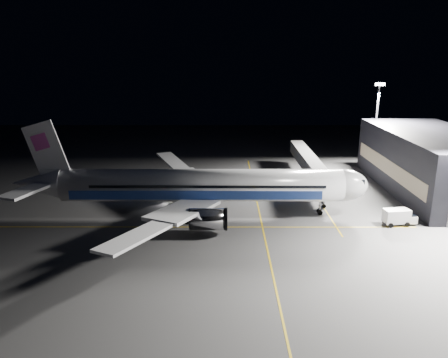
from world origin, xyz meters
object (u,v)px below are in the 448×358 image
Objects in this scene: jet_bridge at (310,164)px; service_truck at (399,217)px; safety_cone_b at (236,197)px; safety_cone_c at (213,205)px; safety_cone_a at (203,205)px; baggage_tug at (171,196)px; floodlight_mast_north at (376,118)px; airliner at (196,186)px.

jet_bridge reaches higher than service_truck.
safety_cone_b is 6.41m from safety_cone_c.
safety_cone_c is (1.89, 0.00, 0.06)m from safety_cone_a.
safety_cone_a is at bearing -147.67° from jet_bridge.
safety_cone_a is 1.89m from safety_cone_c.
safety_cone_b is (12.57, 0.74, -0.50)m from baggage_tug.
service_truck is (10.44, -22.98, -3.14)m from jet_bridge.
baggage_tug is (-28.57, -10.06, -3.80)m from jet_bridge.
floodlight_mast_north reaches higher than baggage_tug.
baggage_tug is at bearing 147.89° from safety_cone_a.
safety_cone_b is at bearing 21.29° from baggage_tug.
safety_cone_c is (2.76, 4.00, -4.82)m from airliner.
safety_cone_a is 0.84× the size of safety_cone_c.
airliner is 107.21× the size of safety_cone_a.
baggage_tug is 4.83× the size of safety_cone_a.
baggage_tug reaches higher than safety_cone_c.
jet_bridge is (23.08, 18.06, -0.58)m from airliner.
jet_bridge is 26.63m from safety_cone_a.
safety_cone_b is at bearing 144.72° from service_truck.
service_truck is 32.04m from safety_cone_c.
safety_cone_c is (-4.31, -4.74, 0.06)m from safety_cone_b.
airliner is at bearing -141.96° from jet_bridge.
floodlight_mast_north is 3.75× the size of service_truck.
floodlight_mast_north is 7.47× the size of baggage_tug.
floodlight_mast_north reaches higher than safety_cone_b.
safety_cone_c reaches higher than safety_cone_b.
floodlight_mast_north is (41.08, 31.99, 7.21)m from airliner.
baggage_tug is (-5.50, 7.99, -4.39)m from airliner.
service_truck reaches higher than baggage_tug.
jet_bridge is at bearing -142.26° from floodlight_mast_north.
floodlight_mast_north reaches higher than jet_bridge.
service_truck is 8.04× the size of safety_cone_c.
floodlight_mast_north is at bearing 34.36° from safety_cone_b.
safety_cone_c is (8.26, -3.99, -0.43)m from baggage_tug.
service_truck is 1.99× the size of baggage_tug.
service_truck is at bearing -101.57° from floodlight_mast_north.
jet_bridge is 1.66× the size of floodlight_mast_north.
safety_cone_c is (-38.31, -27.99, -12.03)m from floodlight_mast_north.
jet_bridge reaches higher than safety_cone_a.
safety_cone_c is at bearing 0.00° from safety_cone_a.
airliner is 34.08m from service_truck.
jet_bridge is at bearing 34.68° from safety_cone_c.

